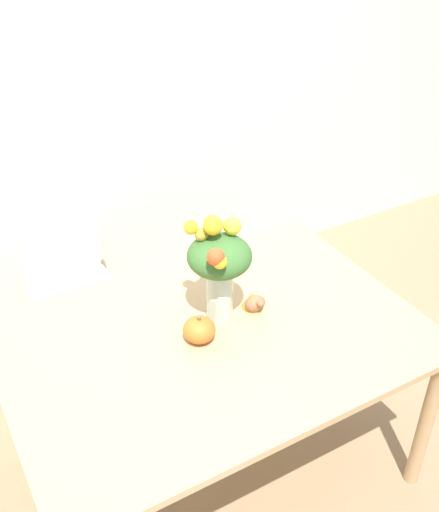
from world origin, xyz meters
name	(u,v)px	position (x,y,z in m)	size (l,w,h in m)	color
ground_plane	(214,465)	(0.00, 0.00, 0.00)	(12.00, 12.00, 0.00)	#8E7556
wall_back	(74,80)	(0.00, 1.41, 1.35)	(8.00, 0.06, 2.70)	silver
dining_table	(213,351)	(0.00, 0.00, 0.69)	(1.55, 1.08, 0.77)	tan
flower_vase	(219,264)	(0.07, 0.08, 1.02)	(0.24, 0.26, 0.45)	#B2CCBC
pumpkin	(199,329)	(-0.06, 0.00, 0.82)	(0.12, 0.12, 0.11)	orange
turkey_figurine	(253,301)	(0.21, 0.06, 0.81)	(0.08, 0.11, 0.07)	#936642
dining_chair_near_window	(75,289)	(-0.27, 0.94, 0.47)	(0.46, 0.46, 0.90)	white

